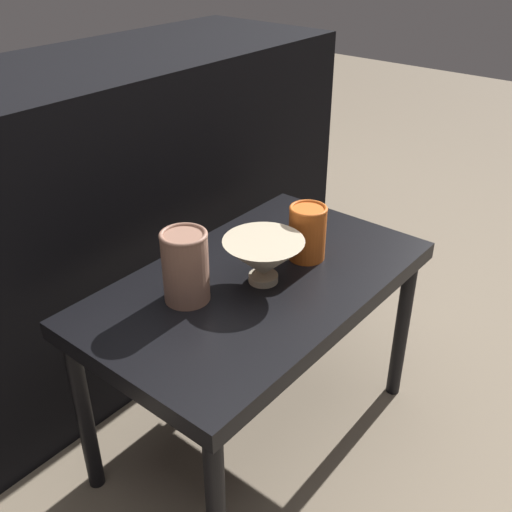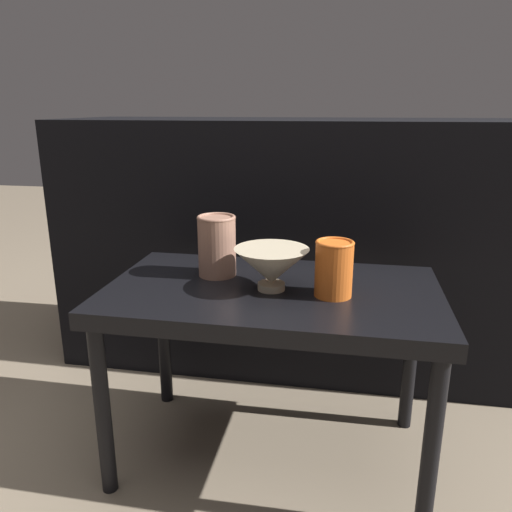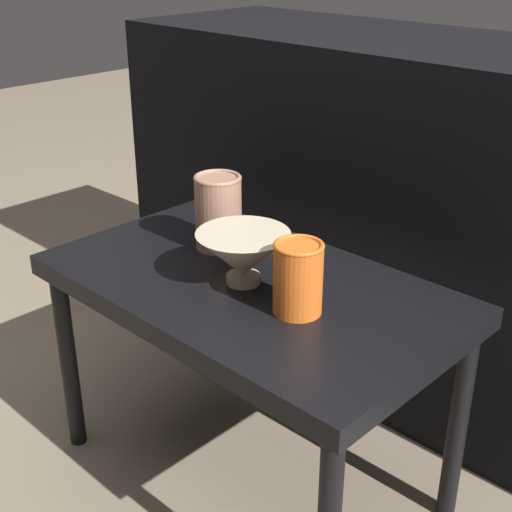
{
  "view_description": "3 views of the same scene",
  "coord_description": "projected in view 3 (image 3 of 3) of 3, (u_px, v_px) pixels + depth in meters",
  "views": [
    {
      "loc": [
        -0.85,
        -0.69,
        1.16
      ],
      "look_at": [
        0.0,
        0.01,
        0.52
      ],
      "focal_mm": 42.0,
      "sensor_mm": 36.0,
      "label": 1
    },
    {
      "loc": [
        0.16,
        -1.09,
        0.87
      ],
      "look_at": [
        -0.03,
        -0.03,
        0.55
      ],
      "focal_mm": 35.0,
      "sensor_mm": 36.0,
      "label": 2
    },
    {
      "loc": [
        0.83,
        -0.84,
        1.06
      ],
      "look_at": [
        0.03,
        -0.01,
        0.53
      ],
      "focal_mm": 50.0,
      "sensor_mm": 36.0,
      "label": 3
    }
  ],
  "objects": [
    {
      "name": "bowl",
      "position": [
        243.0,
        255.0,
        1.29
      ],
      "size": [
        0.17,
        0.17,
        0.1
      ],
      "color": "#C1B293",
      "rests_on": "table"
    },
    {
      "name": "couch_backdrop",
      "position": [
        419.0,
        219.0,
        1.72
      ],
      "size": [
        1.58,
        0.5,
        0.83
      ],
      "color": "black",
      "rests_on": "ground_plane"
    },
    {
      "name": "vase_textured_left",
      "position": [
        218.0,
        211.0,
        1.42
      ],
      "size": [
        0.1,
        0.1,
        0.15
      ],
      "color": "#996B56",
      "rests_on": "table"
    },
    {
      "name": "table",
      "position": [
        249.0,
        304.0,
        1.34
      ],
      "size": [
        0.78,
        0.45,
        0.46
      ],
      "color": "black",
      "rests_on": "ground_plane"
    },
    {
      "name": "vase_colorful_right",
      "position": [
        298.0,
        277.0,
        1.18
      ],
      "size": [
        0.09,
        0.09,
        0.13
      ],
      "color": "orange",
      "rests_on": "table"
    },
    {
      "name": "ground_plane",
      "position": [
        250.0,
        474.0,
        1.52
      ],
      "size": [
        8.0,
        8.0,
        0.0
      ],
      "primitive_type": "plane",
      "color": "#7F705B"
    }
  ]
}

